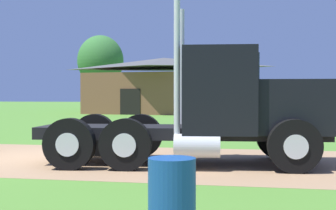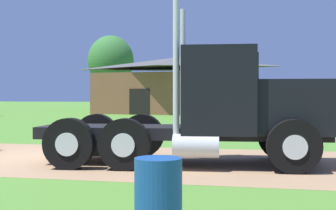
{
  "view_description": "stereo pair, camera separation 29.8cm",
  "coord_description": "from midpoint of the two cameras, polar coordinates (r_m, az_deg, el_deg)",
  "views": [
    {
      "loc": [
        6.02,
        -11.38,
        1.64
      ],
      "look_at": [
        3.97,
        -0.56,
        1.41
      ],
      "focal_mm": 49.93,
      "sensor_mm": 36.0,
      "label": 1
    },
    {
      "loc": [
        6.31,
        -11.32,
        1.64
      ],
      "look_at": [
        3.97,
        -0.56,
        1.41
      ],
      "focal_mm": 49.93,
      "sensor_mm": 36.0,
      "label": 2
    }
  ],
  "objects": [
    {
      "name": "truck_foreground_white",
      "position": [
        11.14,
        5.86,
        -0.51
      ],
      "size": [
        7.07,
        3.18,
        3.87
      ],
      "color": "black",
      "rests_on": "ground_plane"
    },
    {
      "name": "shed_building",
      "position": [
        41.86,
        -0.72,
        2.24
      ],
      "size": [
        14.54,
        8.05,
        5.0
      ],
      "color": "brown",
      "rests_on": "ground_plane"
    },
    {
      "name": "steel_barrel",
      "position": [
        5.39,
        -1.13,
        -11.4
      ],
      "size": [
        0.54,
        0.54,
        0.93
      ],
      "primitive_type": "cylinder",
      "color": "#19478C",
      "rests_on": "ground_plane"
    },
    {
      "name": "tree_mid",
      "position": [
        55.1,
        -8.4,
        5.36
      ],
      "size": [
        5.35,
        5.35,
        8.62
      ],
      "color": "#513823",
      "rests_on": "ground_plane"
    },
    {
      "name": "dirt_track",
      "position": [
        13.02,
        -17.75,
        -6.1
      ],
      "size": [
        120.0,
        5.86,
        0.01
      ],
      "primitive_type": "cube",
      "color": "#A27D59",
      "rests_on": "ground_plane"
    },
    {
      "name": "ground_plane",
      "position": [
        13.02,
        -17.75,
        -6.11
      ],
      "size": [
        200.0,
        200.0,
        0.0
      ],
      "primitive_type": "plane",
      "color": "#50852E"
    }
  ]
}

